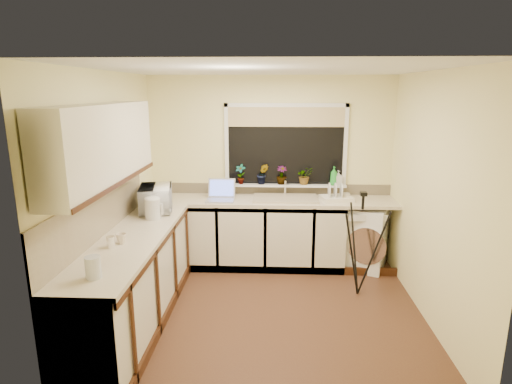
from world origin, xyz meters
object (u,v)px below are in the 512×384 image
at_px(steel_jar, 111,242).
at_px(cup_left, 121,239).
at_px(plant_b, 263,174).
at_px(soap_bottle_clear, 338,178).
at_px(plant_a, 240,174).
at_px(tripod, 360,244).
at_px(microwave, 156,199).
at_px(laptop, 221,194).
at_px(plant_d, 305,176).
at_px(kettle, 153,209).
at_px(glass_jug, 93,267).
at_px(washing_machine, 362,236).
at_px(soap_bottle_green, 334,176).
at_px(dish_rack, 336,198).
at_px(cup_back, 346,196).
at_px(plant_c, 282,175).

xyz_separation_m(steel_jar, cup_left, (0.06, 0.10, -0.00)).
xyz_separation_m(plant_b, soap_bottle_clear, (0.99, 0.00, -0.04)).
distance_m(plant_a, plant_b, 0.29).
distance_m(tripod, soap_bottle_clear, 1.15).
relative_size(tripod, microwave, 2.29).
distance_m(laptop, plant_d, 1.13).
bearing_deg(kettle, soap_bottle_clear, 27.60).
bearing_deg(glass_jug, tripod, 34.94).
height_order(microwave, plant_b, plant_b).
bearing_deg(plant_b, glass_jug, -114.36).
relative_size(washing_machine, soap_bottle_green, 3.31).
bearing_deg(cup_left, kettle, 84.22).
height_order(kettle, glass_jug, kettle).
distance_m(washing_machine, soap_bottle_green, 0.87).
height_order(laptop, steel_jar, laptop).
relative_size(kettle, plant_a, 0.84).
xyz_separation_m(tripod, plant_b, (-1.12, 1.00, 0.59)).
height_order(steel_jar, soap_bottle_green, soap_bottle_green).
height_order(plant_d, cup_left, plant_d).
distance_m(glass_jug, steel_jar, 0.63).
bearing_deg(laptop, dish_rack, 0.74).
relative_size(glass_jug, steel_jar, 1.66).
distance_m(laptop, cup_back, 1.60).
xyz_separation_m(microwave, soap_bottle_green, (2.14, 0.78, 0.13)).
distance_m(plant_a, cup_back, 1.40).
height_order(washing_machine, plant_b, plant_b).
height_order(kettle, plant_d, plant_d).
relative_size(laptop, glass_jug, 2.08).
xyz_separation_m(tripod, steel_jar, (-2.41, -0.98, 0.35)).
height_order(laptop, microwave, microwave).
bearing_deg(plant_b, steel_jar, -123.04).
height_order(soap_bottle_clear, cup_left, soap_bottle_clear).
relative_size(plant_d, cup_left, 2.32).
bearing_deg(cup_back, dish_rack, -154.77).
bearing_deg(cup_back, washing_machine, -2.27).
distance_m(plant_b, cup_back, 1.11).
distance_m(plant_b, soap_bottle_green, 0.93).
height_order(microwave, cup_back, microwave).
xyz_separation_m(steel_jar, plant_b, (1.29, 1.98, 0.23)).
xyz_separation_m(kettle, plant_c, (1.41, 1.13, 0.16)).
distance_m(washing_machine, microwave, 2.66).
distance_m(washing_machine, plant_a, 1.78).
height_order(plant_b, cup_left, plant_b).
relative_size(steel_jar, plant_a, 0.38).
relative_size(laptop, microwave, 0.67).
xyz_separation_m(washing_machine, laptop, (-1.83, -0.06, 0.56)).
bearing_deg(glass_jug, cup_back, 47.02).
bearing_deg(cup_left, soap_bottle_clear, 40.22).
relative_size(laptop, dish_rack, 0.93).
height_order(kettle, plant_b, plant_b).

